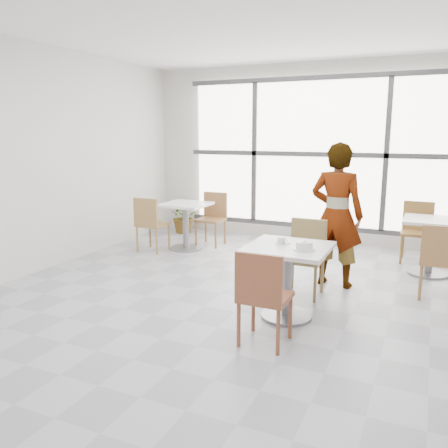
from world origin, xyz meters
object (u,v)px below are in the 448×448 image
at_px(bg_table_left, 186,219).
at_px(main_table, 288,268).
at_px(chair_far, 306,252).
at_px(coffee_cup, 281,241).
at_px(oatmeal_bowl, 304,246).
at_px(bg_chair_left_near, 150,221).
at_px(chair_near, 262,292).
at_px(person, 337,215).
at_px(bg_chair_right_far, 417,228).
at_px(plant_left, 184,216).
at_px(bg_chair_left_far, 213,215).
at_px(bg_chair_right_near, 441,257).
at_px(bg_table_right, 431,239).

bearing_deg(bg_table_left, main_table, -41.41).
bearing_deg(chair_far, coffee_cup, -96.12).
relative_size(main_table, coffee_cup, 5.03).
height_order(oatmeal_bowl, bg_chair_left_near, bg_chair_left_near).
distance_m(chair_near, bg_chair_left_near, 3.56).
distance_m(person, bg_chair_right_far, 1.84).
bearing_deg(plant_left, bg_chair_left_far, -32.88).
bearing_deg(bg_chair_right_near, bg_table_right, -83.76).
bearing_deg(plant_left, oatmeal_bowl, -45.52).
xyz_separation_m(person, bg_table_right, (1.06, 0.94, -0.39)).
height_order(main_table, bg_table_right, same).
bearing_deg(bg_chair_left_far, oatmeal_bowl, -49.27).
relative_size(main_table, bg_chair_right_far, 0.92).
distance_m(main_table, chair_far, 0.79).
relative_size(bg_table_left, bg_chair_right_far, 0.86).
height_order(chair_far, bg_table_left, chair_far).
distance_m(coffee_cup, bg_chair_left_far, 3.14).
bearing_deg(bg_table_left, person, -17.45).
xyz_separation_m(person, bg_chair_right_near, (1.17, -0.05, -0.37)).
bearing_deg(bg_table_left, oatmeal_bowl, -40.38).
xyz_separation_m(coffee_cup, bg_chair_right_near, (1.50, 1.12, -0.28)).
xyz_separation_m(main_table, plant_left, (-2.91, 3.06, -0.20)).
distance_m(bg_table_right, bg_chair_right_far, 0.65).
height_order(chair_far, plant_left, chair_far).
bearing_deg(coffee_cup, main_table, -35.57).
bearing_deg(bg_chair_left_near, chair_near, 139.17).
bearing_deg(bg_chair_left_far, bg_table_right, -5.77).
distance_m(main_table, bg_table_right, 2.53).
relative_size(oatmeal_bowl, bg_table_right, 0.28).
height_order(bg_chair_right_near, plant_left, bg_chair_right_near).
bearing_deg(bg_chair_left_far, plant_left, 147.12).
xyz_separation_m(oatmeal_bowl, person, (0.05, 1.31, 0.08)).
height_order(bg_table_left, bg_chair_left_far, bg_chair_left_far).
distance_m(chair_far, plant_left, 3.69).
height_order(coffee_cup, person, person).
xyz_separation_m(coffee_cup, bg_chair_right_far, (1.20, 2.73, -0.28)).
height_order(chair_near, coffee_cup, chair_near).
xyz_separation_m(oatmeal_bowl, bg_table_left, (-2.47, 2.10, -0.31)).
bearing_deg(plant_left, person, -30.31).
xyz_separation_m(bg_table_right, bg_chair_right_near, (0.11, -0.99, 0.01)).
xyz_separation_m(chair_near, coffee_cup, (-0.08, 0.78, 0.28)).
bearing_deg(plant_left, coffee_cup, -46.80).
xyz_separation_m(main_table, bg_table_left, (-2.29, 2.02, -0.04)).
bearing_deg(chair_near, bg_chair_right_near, -126.78).
distance_m(bg_table_left, bg_chair_right_near, 3.79).
height_order(person, bg_chair_right_far, person).
xyz_separation_m(bg_table_right, bg_chair_right_far, (-0.19, 0.63, 0.01)).
bearing_deg(oatmeal_bowl, bg_chair_left_far, 130.73).
distance_m(main_table, bg_chair_left_near, 3.15).
bearing_deg(plant_left, chair_far, -38.22).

